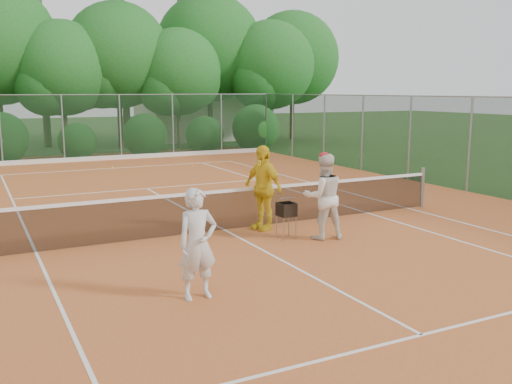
% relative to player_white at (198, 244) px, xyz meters
% --- Properties ---
extents(ground, '(120.00, 120.00, 0.00)m').
position_rel_player_white_xyz_m(ground, '(2.13, 3.77, -0.89)').
color(ground, '#214017').
rests_on(ground, ground).
extents(clay_court, '(18.00, 36.00, 0.02)m').
position_rel_player_white_xyz_m(clay_court, '(2.13, 3.77, -0.88)').
color(clay_court, '#BD612B').
rests_on(clay_court, ground).
extents(club_building, '(8.00, 5.00, 3.00)m').
position_rel_player_white_xyz_m(club_building, '(11.13, 27.77, 0.61)').
color(club_building, beige).
rests_on(club_building, ground).
extents(tennis_net, '(11.97, 0.10, 1.10)m').
position_rel_player_white_xyz_m(tennis_net, '(2.13, 3.77, -0.35)').
color(tennis_net, gray).
rests_on(tennis_net, clay_court).
extents(player_white, '(0.64, 0.43, 1.73)m').
position_rel_player_white_xyz_m(player_white, '(0.00, 0.00, 0.00)').
color(player_white, silver).
rests_on(player_white, clay_court).
extents(player_center_grp, '(1.04, 0.89, 1.89)m').
position_rel_player_white_xyz_m(player_center_grp, '(3.74, 2.16, 0.07)').
color(player_center_grp, silver).
rests_on(player_center_grp, clay_court).
extents(player_yellow, '(0.77, 1.24, 1.96)m').
position_rel_player_white_xyz_m(player_yellow, '(2.96, 3.51, 0.12)').
color(player_yellow, yellow).
rests_on(player_yellow, clay_court).
extents(ball_hopper, '(0.34, 0.34, 0.79)m').
position_rel_player_white_xyz_m(ball_hopper, '(3.04, 2.55, -0.24)').
color(ball_hopper, gray).
rests_on(ball_hopper, clay_court).
extents(stray_ball_a, '(0.07, 0.07, 0.07)m').
position_rel_player_white_xyz_m(stray_ball_a, '(3.63, 15.53, -0.83)').
color(stray_ball_a, '#C8EE37').
rests_on(stray_ball_a, clay_court).
extents(stray_ball_b, '(0.07, 0.07, 0.07)m').
position_rel_player_white_xyz_m(stray_ball_b, '(2.27, 15.67, -0.83)').
color(stray_ball_b, '#DDF037').
rests_on(stray_ball_b, clay_court).
extents(stray_ball_c, '(0.07, 0.07, 0.07)m').
position_rel_player_white_xyz_m(stray_ball_c, '(5.35, 14.54, -0.83)').
color(stray_ball_c, gold).
rests_on(stray_ball_c, clay_court).
extents(court_markings, '(11.03, 23.83, 0.01)m').
position_rel_player_white_xyz_m(court_markings, '(2.13, 3.77, -0.86)').
color(court_markings, white).
rests_on(court_markings, clay_court).
extents(fence_back, '(18.07, 0.07, 3.00)m').
position_rel_player_white_xyz_m(fence_back, '(2.13, 18.77, 0.63)').
color(fence_back, '#19381E').
rests_on(fence_back, clay_court).
extents(tropical_treeline, '(32.10, 8.49, 15.03)m').
position_rel_player_white_xyz_m(tropical_treeline, '(3.56, 23.99, 4.23)').
color(tropical_treeline, brown).
rests_on(tropical_treeline, ground).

